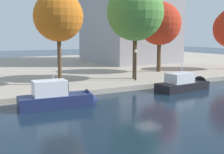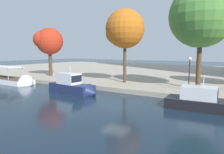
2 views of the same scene
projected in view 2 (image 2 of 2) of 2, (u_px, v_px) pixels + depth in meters
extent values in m
plane|color=#142333|center=(117.00, 106.00, 21.03)|extent=(220.00, 220.00, 0.00)
cube|color=#A39989|center=(190.00, 74.00, 49.15)|extent=(120.00, 55.00, 0.61)
cube|color=white|center=(4.00, 81.00, 37.48)|extent=(13.14, 3.38, 1.20)
cone|color=white|center=(29.00, 84.00, 33.70)|extent=(1.42, 2.98, 2.97)
cube|color=brown|center=(4.00, 78.00, 37.40)|extent=(12.88, 3.21, 0.08)
cylinder|color=#B2B2B7|center=(23.00, 73.00, 36.46)|extent=(0.10, 0.10, 1.86)
cylinder|color=#B2B2B7|center=(8.00, 74.00, 34.25)|extent=(0.10, 0.10, 1.86)
cylinder|color=#B2B2B7|center=(0.00, 71.00, 40.32)|extent=(0.10, 0.10, 1.86)
cube|color=silver|center=(3.00, 67.00, 37.16)|extent=(8.15, 3.09, 0.12)
cube|color=navy|center=(71.00, 90.00, 28.01)|extent=(6.92, 2.94, 1.57)
cone|color=navy|center=(92.00, 93.00, 25.73)|extent=(1.40, 2.31, 2.21)
cube|color=white|center=(69.00, 78.00, 28.14)|extent=(3.19, 2.13, 1.42)
cube|color=black|center=(75.00, 79.00, 27.42)|extent=(0.97, 1.81, 0.85)
cylinder|color=silver|center=(70.00, 70.00, 27.79)|extent=(0.08, 0.08, 0.99)
cube|color=black|center=(204.00, 107.00, 19.74)|extent=(7.16, 3.13, 1.48)
cube|color=silver|center=(199.00, 93.00, 19.82)|extent=(3.29, 2.33, 1.19)
cube|color=black|center=(213.00, 93.00, 19.24)|extent=(0.98, 2.03, 0.71)
cylinder|color=silver|center=(204.00, 81.00, 19.52)|extent=(0.08, 0.08, 1.10)
cylinder|color=black|center=(189.00, 75.00, 26.10)|extent=(0.12, 0.12, 3.78)
sphere|color=white|center=(190.00, 59.00, 25.85)|extent=(0.40, 0.40, 0.40)
cylinder|color=black|center=(189.00, 89.00, 26.31)|extent=(0.26, 0.26, 0.30)
cylinder|color=#4C3823|center=(50.00, 64.00, 41.95)|extent=(0.68, 0.68, 4.93)
sphere|color=#B22D19|center=(50.00, 41.00, 41.42)|extent=(5.27, 5.27, 5.27)
sphere|color=#B22D19|center=(42.00, 39.00, 40.76)|extent=(3.26, 3.26, 3.26)
sphere|color=#B22D19|center=(51.00, 41.00, 42.84)|extent=(2.79, 2.79, 2.79)
cylinder|color=#4C3823|center=(199.00, 65.00, 26.72)|extent=(0.59, 0.59, 6.29)
sphere|color=#4C8438|center=(201.00, 16.00, 25.99)|extent=(7.91, 7.91, 7.91)
sphere|color=#4C8438|center=(206.00, 7.00, 27.10)|extent=(4.38, 4.38, 4.38)
sphere|color=#4C8438|center=(206.00, 26.00, 26.43)|extent=(4.29, 4.29, 4.29)
cylinder|color=#4C3823|center=(125.00, 63.00, 32.83)|extent=(0.48, 0.48, 6.08)
sphere|color=#BC6019|center=(125.00, 29.00, 32.19)|extent=(6.04, 6.04, 6.04)
sphere|color=#BC6019|center=(116.00, 33.00, 32.64)|extent=(3.13, 3.13, 3.13)
sphere|color=#BC6019|center=(130.00, 27.00, 32.18)|extent=(3.32, 3.32, 3.32)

